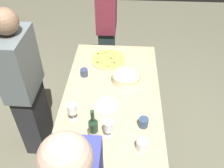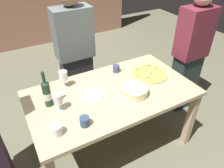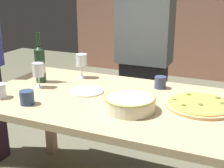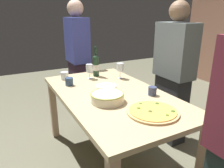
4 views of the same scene
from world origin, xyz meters
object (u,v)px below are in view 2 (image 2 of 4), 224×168
(wine_glass_near_pizza, at_px, (58,100))
(cup_ceramic, at_px, (85,121))
(wine_glass_by_bottle, at_px, (63,76))
(cup_spare, at_px, (116,69))
(person_host, at_px, (75,55))
(serving_bowl, at_px, (133,90))
(person_guest_right, at_px, (190,54))
(side_plate, at_px, (92,95))
(pizza, at_px, (149,73))
(wine_bottle, at_px, (47,93))
(cup_amber, at_px, (57,130))
(dining_table, at_px, (112,99))

(wine_glass_near_pizza, xyz_separation_m, cup_ceramic, (0.12, -0.27, -0.07))
(wine_glass_by_bottle, bearing_deg, cup_spare, -0.62)
(wine_glass_near_pizza, xyz_separation_m, person_host, (0.46, 0.81, -0.07))
(serving_bowl, bearing_deg, person_guest_right, 14.97)
(cup_ceramic, distance_m, side_plate, 0.38)
(cup_ceramic, xyz_separation_m, person_guest_right, (1.57, 0.42, 0.01))
(pizza, bearing_deg, person_guest_right, 5.75)
(wine_bottle, xyz_separation_m, cup_spare, (0.80, 0.19, -0.09))
(wine_bottle, relative_size, person_guest_right, 0.22)
(wine_glass_by_bottle, bearing_deg, side_plate, -55.80)
(cup_ceramic, bearing_deg, pizza, 21.30)
(serving_bowl, relative_size, side_plate, 1.34)
(serving_bowl, xyz_separation_m, wine_glass_near_pizza, (-0.68, 0.12, 0.07))
(pizza, height_order, person_guest_right, person_guest_right)
(side_plate, xyz_separation_m, person_guest_right, (1.35, 0.10, 0.05))
(serving_bowl, relative_size, cup_amber, 3.22)
(wine_bottle, distance_m, wine_glass_by_bottle, 0.29)
(cup_ceramic, bearing_deg, person_host, 72.54)
(pizza, xyz_separation_m, cup_ceramic, (-0.91, -0.35, 0.03))
(serving_bowl, bearing_deg, wine_glass_near_pizza, 169.70)
(pizza, relative_size, wine_glass_by_bottle, 2.22)
(pizza, height_order, side_plate, pizza)
(cup_amber, bearing_deg, dining_table, 22.89)
(serving_bowl, relative_size, person_guest_right, 0.18)
(cup_amber, bearing_deg, cup_spare, 33.64)
(side_plate, distance_m, person_host, 0.78)
(wine_glass_near_pizza, height_order, wine_glass_by_bottle, wine_glass_by_bottle)
(wine_bottle, bearing_deg, cup_spare, 13.73)
(wine_bottle, relative_size, side_plate, 1.65)
(wine_glass_near_pizza, height_order, cup_ceramic, wine_glass_near_pizza)
(serving_bowl, distance_m, person_host, 0.96)
(wine_glass_by_bottle, distance_m, cup_spare, 0.59)
(person_host, bearing_deg, dining_table, -0.00)
(serving_bowl, height_order, person_host, person_host)
(dining_table, bearing_deg, side_plate, 168.87)
(cup_spare, bearing_deg, person_host, 118.33)
(cup_spare, bearing_deg, pizza, -37.72)
(cup_amber, relative_size, side_plate, 0.42)
(pizza, distance_m, side_plate, 0.69)
(wine_glass_near_pizza, bearing_deg, side_plate, 7.51)
(wine_glass_by_bottle, bearing_deg, serving_bowl, -39.23)
(cup_amber, xyz_separation_m, cup_ceramic, (0.22, -0.02, -0.00))
(dining_table, bearing_deg, cup_ceramic, -145.12)
(pizza, height_order, cup_ceramic, cup_ceramic)
(cup_spare, height_order, side_plate, cup_spare)
(cup_amber, xyz_separation_m, person_host, (0.56, 1.07, 0.00))
(dining_table, xyz_separation_m, wine_glass_near_pizza, (-0.52, -0.01, 0.20))
(pizza, distance_m, cup_amber, 1.18)
(dining_table, height_order, person_guest_right, person_guest_right)
(wine_glass_near_pizza, bearing_deg, pizza, 4.41)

